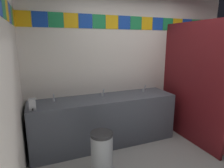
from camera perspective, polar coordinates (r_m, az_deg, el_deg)
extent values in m
cube|color=silver|center=(3.72, 6.53, 6.05)|extent=(4.00, 0.08, 2.66)
cube|color=yellow|center=(3.23, -25.09, 17.26)|extent=(0.23, 0.01, 0.23)
cube|color=#1947B7|center=(3.23, -20.74, 17.62)|extent=(0.23, 0.01, 0.23)
cube|color=#1E8C4C|center=(3.25, -16.40, 17.88)|extent=(0.23, 0.01, 0.23)
cube|color=yellow|center=(3.28, -12.11, 18.05)|extent=(0.23, 0.01, 0.23)
cube|color=#1947B7|center=(3.33, -7.92, 18.11)|extent=(0.23, 0.01, 0.23)
cube|color=#1E8C4C|center=(3.40, -3.87, 18.10)|extent=(0.23, 0.01, 0.23)
cube|color=yellow|center=(3.48, 0.01, 18.00)|extent=(0.23, 0.01, 0.23)
cube|color=#1947B7|center=(3.57, 3.70, 17.83)|extent=(0.23, 0.01, 0.23)
cube|color=#1E8C4C|center=(3.67, 7.18, 17.61)|extent=(0.23, 0.01, 0.23)
cube|color=yellow|center=(3.79, 10.45, 17.35)|extent=(0.23, 0.01, 0.23)
cube|color=#1947B7|center=(3.92, 13.50, 17.06)|extent=(0.23, 0.01, 0.23)
cube|color=#1E8C4C|center=(4.06, 16.35, 16.74)|extent=(0.23, 0.01, 0.23)
cube|color=yellow|center=(4.20, 18.99, 16.41)|extent=(0.23, 0.01, 0.23)
cube|color=#1947B7|center=(4.36, 21.44, 16.08)|extent=(0.23, 0.01, 0.23)
cube|color=#1E8C4C|center=(4.52, 23.71, 15.74)|extent=(0.23, 0.01, 0.23)
cube|color=yellow|center=(4.69, 25.82, 15.40)|extent=(0.23, 0.01, 0.23)
cube|color=#1947B7|center=(4.86, 27.77, 15.08)|extent=(0.23, 0.01, 0.23)
cube|color=silver|center=(1.75, -30.55, -3.16)|extent=(0.08, 3.11, 2.66)
cube|color=#1E8C4C|center=(2.19, -29.70, 19.60)|extent=(0.01, 0.23, 0.23)
cube|color=yellow|center=(2.42, -28.92, 18.85)|extent=(0.01, 0.23, 0.23)
cube|color=#1947B7|center=(2.66, -28.29, 18.22)|extent=(0.01, 0.23, 0.23)
cube|color=#1E8C4C|center=(2.89, -27.77, 17.69)|extent=(0.01, 0.23, 0.23)
cube|color=yellow|center=(3.13, -27.33, 17.25)|extent=(0.01, 0.23, 0.23)
cube|color=#4C515B|center=(3.37, -2.16, -10.83)|extent=(2.45, 0.61, 0.82)
cube|color=#4C515B|center=(3.50, -3.81, -3.45)|extent=(2.45, 0.03, 0.08)
cylinder|color=silver|center=(3.06, -16.70, -6.70)|extent=(0.34, 0.34, 0.10)
cylinder|color=silver|center=(3.21, -2.04, -5.19)|extent=(0.34, 0.34, 0.10)
cylinder|color=silver|center=(3.56, 10.45, -3.62)|extent=(0.34, 0.34, 0.10)
cylinder|color=silver|center=(3.16, -17.02, -4.53)|extent=(0.04, 0.04, 0.05)
cylinder|color=silver|center=(3.10, -17.03, -3.55)|extent=(0.02, 0.06, 0.09)
cylinder|color=silver|center=(3.32, -2.86, -3.18)|extent=(0.04, 0.04, 0.05)
cylinder|color=silver|center=(3.25, -2.59, -2.22)|extent=(0.02, 0.06, 0.09)
cylinder|color=silver|center=(3.65, 9.34, -1.86)|extent=(0.04, 0.04, 0.05)
cylinder|color=silver|center=(3.59, 9.79, -0.96)|extent=(0.02, 0.06, 0.09)
cube|color=#B7BABF|center=(2.86, -22.68, -5.65)|extent=(0.09, 0.07, 0.16)
cylinder|color=black|center=(2.83, -22.58, -7.08)|extent=(0.02, 0.02, 0.03)
cube|color=maroon|center=(3.57, 22.53, 0.13)|extent=(0.04, 1.46, 2.07)
cylinder|color=white|center=(4.28, 24.23, -9.77)|extent=(0.38, 0.38, 0.40)
torus|color=white|center=(4.21, 24.49, -7.06)|extent=(0.39, 0.39, 0.05)
cube|color=white|center=(4.30, 22.69, -4.31)|extent=(0.34, 0.17, 0.34)
cylinder|color=#999EA3|center=(2.65, -3.05, -20.74)|extent=(0.28, 0.28, 0.59)
cylinder|color=#262628|center=(2.50, -3.13, -14.73)|extent=(0.29, 0.29, 0.04)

